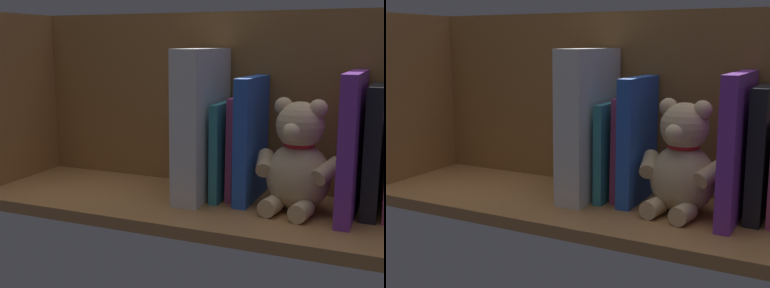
# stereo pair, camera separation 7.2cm
# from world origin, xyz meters

# --- Properties ---
(ground_plane) EXTENTS (0.86, 0.30, 0.02)m
(ground_plane) POSITION_xyz_m (0.00, 0.00, -0.01)
(ground_plane) COLOR #9E6B3D
(shelf_back_panel) EXTENTS (0.86, 0.02, 0.35)m
(shelf_back_panel) POSITION_xyz_m (0.00, -0.13, 0.18)
(shelf_back_panel) COLOR olive
(shelf_back_panel) RESTS_ON ground_plane
(shelf_side_divider) EXTENTS (0.02, 0.24, 0.35)m
(shelf_side_divider) POSITION_xyz_m (0.41, 0.00, 0.18)
(shelf_side_divider) COLOR #9E6B3D
(shelf_side_divider) RESTS_ON ground_plane
(book_1) EXTENTS (0.03, 0.13, 0.22)m
(book_1) POSITION_xyz_m (-0.32, -0.05, 0.11)
(book_1) COLOR black
(book_1) RESTS_ON ground_plane
(book_2) EXTENTS (0.03, 0.18, 0.24)m
(book_2) POSITION_xyz_m (-0.28, -0.02, 0.12)
(book_2) COLOR purple
(book_2) RESTS_ON ground_plane
(teddy_bear) EXTENTS (0.16, 0.14, 0.20)m
(teddy_bear) POSITION_xyz_m (-0.20, -0.01, 0.09)
(teddy_bear) COLOR #D1B284
(teddy_bear) RESTS_ON ground_plane
(book_3) EXTENTS (0.03, 0.14, 0.23)m
(book_3) POSITION_xyz_m (-0.10, -0.04, 0.12)
(book_3) COLOR blue
(book_3) RESTS_ON ground_plane
(book_4) EXTENTS (0.01, 0.12, 0.19)m
(book_4) POSITION_xyz_m (-0.07, -0.06, 0.10)
(book_4) COLOR #B23F72
(book_4) RESTS_ON ground_plane
(book_5) EXTENTS (0.02, 0.14, 0.18)m
(book_5) POSITION_xyz_m (-0.05, -0.05, 0.09)
(book_5) COLOR teal
(book_5) RESTS_ON ground_plane
(dictionary_thick_white) EXTENTS (0.05, 0.18, 0.28)m
(dictionary_thick_white) POSITION_xyz_m (-0.01, -0.03, 0.14)
(dictionary_thick_white) COLOR silver
(dictionary_thick_white) RESTS_ON ground_plane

